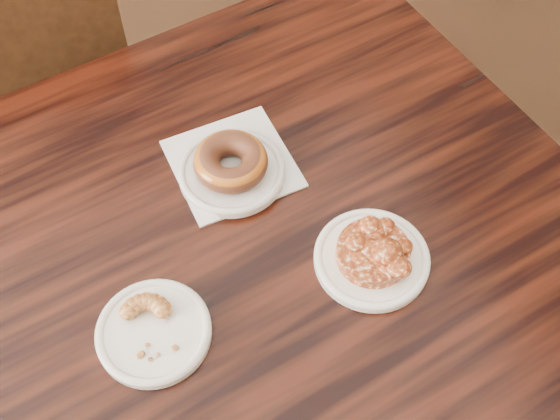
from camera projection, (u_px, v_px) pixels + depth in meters
name	position (u px, v px, depth m)	size (l,w,h in m)	color
floor	(134.00, 366.00, 1.68)	(5.00, 5.00, 0.00)	black
cafe_table	(270.00, 364.00, 1.29)	(1.00, 1.00, 0.75)	black
chair_far	(35.00, 101.00, 1.55)	(0.44, 0.44, 0.90)	black
napkin	(232.00, 164.00, 1.08)	(0.18, 0.18, 0.00)	silver
plate_donut	(232.00, 172.00, 1.06)	(0.16, 0.16, 0.01)	silver
plate_cruller	(154.00, 332.00, 0.92)	(0.15, 0.15, 0.01)	white
plate_fritter	(372.00, 259.00, 0.98)	(0.16, 0.16, 0.01)	white
glazed_donut	(231.00, 161.00, 1.04)	(0.11, 0.11, 0.04)	#9C4916
apple_fritter	(373.00, 251.00, 0.96)	(0.14, 0.14, 0.03)	#4D1708
cruller_fragment	(152.00, 327.00, 0.90)	(0.09, 0.09, 0.02)	brown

